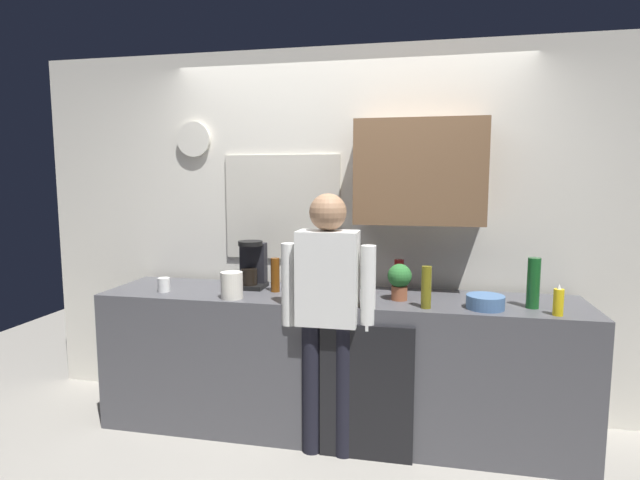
{
  "coord_description": "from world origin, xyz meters",
  "views": [
    {
      "loc": [
        0.55,
        -2.88,
        1.69
      ],
      "look_at": [
        -0.1,
        0.25,
        1.29
      ],
      "focal_mm": 28.23,
      "sensor_mm": 36.0,
      "label": 1
    }
  ],
  "objects_px": {
    "bottle_red_vinegar": "(399,276)",
    "coffee_maker": "(252,267)",
    "cup_white_mug": "(164,285)",
    "bottle_dark_sauce": "(298,286)",
    "mixing_bowl": "(485,302)",
    "potted_plant": "(400,279)",
    "person_at_sink": "(328,303)",
    "bottle_olive_oil": "(426,287)",
    "bottle_green_wine": "(533,283)",
    "cup_blue_mug": "(327,288)",
    "storage_canister": "(232,285)",
    "bottle_amber_beer": "(275,275)",
    "dish_soap": "(558,302)"
  },
  "relations": [
    {
      "from": "cup_blue_mug",
      "to": "storage_canister",
      "type": "distance_m",
      "value": 0.61
    },
    {
      "from": "cup_white_mug",
      "to": "dish_soap",
      "type": "bearing_deg",
      "value": -2.24
    },
    {
      "from": "cup_white_mug",
      "to": "bottle_dark_sauce",
      "type": "bearing_deg",
      "value": -3.11
    },
    {
      "from": "bottle_green_wine",
      "to": "cup_white_mug",
      "type": "distance_m",
      "value": 2.35
    },
    {
      "from": "mixing_bowl",
      "to": "storage_canister",
      "type": "distance_m",
      "value": 1.55
    },
    {
      "from": "mixing_bowl",
      "to": "potted_plant",
      "type": "bearing_deg",
      "value": 167.35
    },
    {
      "from": "bottle_amber_beer",
      "to": "dish_soap",
      "type": "height_order",
      "value": "bottle_amber_beer"
    },
    {
      "from": "cup_blue_mug",
      "to": "person_at_sink",
      "type": "xyz_separation_m",
      "value": [
        0.06,
        -0.29,
        -0.03
      ]
    },
    {
      "from": "bottle_red_vinegar",
      "to": "bottle_green_wine",
      "type": "height_order",
      "value": "bottle_green_wine"
    },
    {
      "from": "potted_plant",
      "to": "person_at_sink",
      "type": "distance_m",
      "value": 0.49
    },
    {
      "from": "cup_blue_mug",
      "to": "cup_white_mug",
      "type": "xyz_separation_m",
      "value": [
        -1.1,
        -0.13,
        -0.0
      ]
    },
    {
      "from": "bottle_dark_sauce",
      "to": "bottle_olive_oil",
      "type": "height_order",
      "value": "bottle_olive_oil"
    },
    {
      "from": "bottle_red_vinegar",
      "to": "person_at_sink",
      "type": "height_order",
      "value": "person_at_sink"
    },
    {
      "from": "storage_canister",
      "to": "bottle_dark_sauce",
      "type": "bearing_deg",
      "value": 4.59
    },
    {
      "from": "person_at_sink",
      "to": "dish_soap",
      "type": "bearing_deg",
      "value": 11.62
    },
    {
      "from": "coffee_maker",
      "to": "storage_canister",
      "type": "distance_m",
      "value": 0.35
    },
    {
      "from": "bottle_amber_beer",
      "to": "dish_soap",
      "type": "bearing_deg",
      "value": -8.3
    },
    {
      "from": "coffee_maker",
      "to": "bottle_amber_beer",
      "type": "height_order",
      "value": "coffee_maker"
    },
    {
      "from": "bottle_green_wine",
      "to": "storage_canister",
      "type": "distance_m",
      "value": 1.83
    },
    {
      "from": "bottle_olive_oil",
      "to": "bottle_green_wine",
      "type": "distance_m",
      "value": 0.63
    },
    {
      "from": "bottle_dark_sauce",
      "to": "dish_soap",
      "type": "relative_size",
      "value": 1.0
    },
    {
      "from": "cup_blue_mug",
      "to": "dish_soap",
      "type": "xyz_separation_m",
      "value": [
        1.36,
        -0.22,
        0.03
      ]
    },
    {
      "from": "bottle_red_vinegar",
      "to": "potted_plant",
      "type": "height_order",
      "value": "potted_plant"
    },
    {
      "from": "bottle_green_wine",
      "to": "bottle_amber_beer",
      "type": "xyz_separation_m",
      "value": [
        -1.61,
        0.11,
        -0.03
      ]
    },
    {
      "from": "cup_white_mug",
      "to": "dish_soap",
      "type": "distance_m",
      "value": 2.46
    },
    {
      "from": "cup_white_mug",
      "to": "bottle_amber_beer",
      "type": "bearing_deg",
      "value": 11.85
    },
    {
      "from": "coffee_maker",
      "to": "bottle_amber_beer",
      "type": "xyz_separation_m",
      "value": [
        0.2,
        -0.1,
        -0.03
      ]
    },
    {
      "from": "mixing_bowl",
      "to": "bottle_green_wine",
      "type": "bearing_deg",
      "value": 14.88
    },
    {
      "from": "cup_blue_mug",
      "to": "coffee_maker",
      "type": "bearing_deg",
      "value": 166.82
    },
    {
      "from": "coffee_maker",
      "to": "cup_white_mug",
      "type": "bearing_deg",
      "value": -154.31
    },
    {
      "from": "bottle_red_vinegar",
      "to": "bottle_olive_oil",
      "type": "height_order",
      "value": "bottle_olive_oil"
    },
    {
      "from": "cup_white_mug",
      "to": "potted_plant",
      "type": "relative_size",
      "value": 0.41
    },
    {
      "from": "cup_blue_mug",
      "to": "dish_soap",
      "type": "distance_m",
      "value": 1.38
    },
    {
      "from": "bottle_dark_sauce",
      "to": "bottle_green_wine",
      "type": "bearing_deg",
      "value": 4.1
    },
    {
      "from": "potted_plant",
      "to": "cup_blue_mug",
      "type": "bearing_deg",
      "value": 175.39
    },
    {
      "from": "bottle_green_wine",
      "to": "dish_soap",
      "type": "relative_size",
      "value": 1.67
    },
    {
      "from": "bottle_olive_oil",
      "to": "mixing_bowl",
      "type": "distance_m",
      "value": 0.36
    },
    {
      "from": "bottle_red_vinegar",
      "to": "coffee_maker",
      "type": "bearing_deg",
      "value": -176.38
    },
    {
      "from": "bottle_olive_oil",
      "to": "cup_blue_mug",
      "type": "bearing_deg",
      "value": 161.81
    },
    {
      "from": "dish_soap",
      "to": "bottle_dark_sauce",
      "type": "bearing_deg",
      "value": 178.31
    },
    {
      "from": "bottle_green_wine",
      "to": "mixing_bowl",
      "type": "bearing_deg",
      "value": -165.12
    },
    {
      "from": "bottle_green_wine",
      "to": "cup_blue_mug",
      "type": "bearing_deg",
      "value": 176.41
    },
    {
      "from": "bottle_dark_sauce",
      "to": "bottle_red_vinegar",
      "type": "distance_m",
      "value": 0.71
    },
    {
      "from": "coffee_maker",
      "to": "cup_blue_mug",
      "type": "distance_m",
      "value": 0.58
    },
    {
      "from": "potted_plant",
      "to": "person_at_sink",
      "type": "height_order",
      "value": "person_at_sink"
    },
    {
      "from": "bottle_dark_sauce",
      "to": "bottle_green_wine",
      "type": "relative_size",
      "value": 0.6
    },
    {
      "from": "storage_canister",
      "to": "person_at_sink",
      "type": "xyz_separation_m",
      "value": [
        0.64,
        -0.08,
        -0.06
      ]
    },
    {
      "from": "cup_blue_mug",
      "to": "cup_white_mug",
      "type": "distance_m",
      "value": 1.1
    },
    {
      "from": "potted_plant",
      "to": "storage_canister",
      "type": "relative_size",
      "value": 1.35
    },
    {
      "from": "bottle_green_wine",
      "to": "cup_white_mug",
      "type": "height_order",
      "value": "bottle_green_wine"
    }
  ]
}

